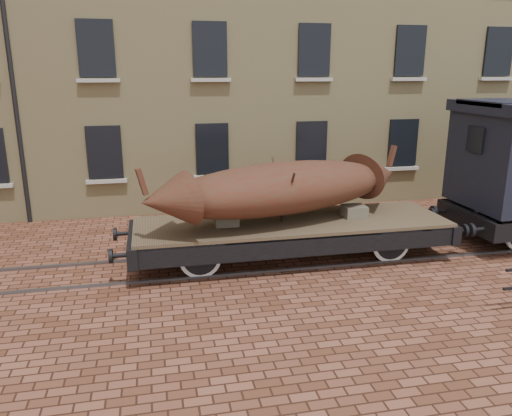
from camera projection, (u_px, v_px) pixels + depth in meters
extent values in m
plane|color=#552D1D|center=(331.00, 256.00, 13.23)|extent=(90.00, 90.00, 0.00)
cube|color=#D3BF7E|center=(323.00, 16.00, 21.37)|extent=(40.00, 10.00, 14.00)
cube|color=black|center=(105.00, 152.00, 16.11)|extent=(1.10, 0.12, 1.70)
cube|color=#B4B1A7|center=(107.00, 181.00, 16.31)|extent=(1.30, 0.18, 0.12)
cube|color=black|center=(212.00, 149.00, 16.81)|extent=(1.10, 0.12, 1.70)
cube|color=#B4B1A7|center=(213.00, 177.00, 17.01)|extent=(1.30, 0.18, 0.12)
cube|color=black|center=(311.00, 145.00, 17.51)|extent=(1.10, 0.12, 1.70)
cube|color=#B4B1A7|center=(311.00, 172.00, 17.71)|extent=(1.30, 0.18, 0.12)
cube|color=black|center=(403.00, 143.00, 18.21)|extent=(1.10, 0.12, 1.70)
cube|color=#B4B1A7|center=(402.00, 168.00, 18.41)|extent=(1.30, 0.18, 0.12)
cube|color=black|center=(487.00, 140.00, 18.91)|extent=(1.10, 0.12, 1.70)
cube|color=#B4B1A7|center=(485.00, 165.00, 19.11)|extent=(1.30, 0.18, 0.12)
cube|color=black|center=(96.00, 48.00, 15.25)|extent=(1.10, 0.12, 1.70)
cube|color=#B4B1A7|center=(99.00, 80.00, 15.45)|extent=(1.30, 0.18, 0.12)
cube|color=black|center=(210.00, 49.00, 15.95)|extent=(1.10, 0.12, 1.70)
cube|color=#B4B1A7|center=(211.00, 80.00, 16.15)|extent=(1.30, 0.18, 0.12)
cube|color=black|center=(314.00, 50.00, 16.65)|extent=(1.10, 0.12, 1.70)
cube|color=#B4B1A7|center=(314.00, 79.00, 16.85)|extent=(1.30, 0.18, 0.12)
cube|color=black|center=(410.00, 51.00, 17.35)|extent=(1.10, 0.12, 1.70)
cube|color=#B4B1A7|center=(409.00, 79.00, 17.55)|extent=(1.30, 0.18, 0.12)
cube|color=black|center=(498.00, 52.00, 18.05)|extent=(1.10, 0.12, 1.70)
cube|color=#B4B1A7|center=(496.00, 79.00, 18.25)|extent=(1.30, 0.18, 0.12)
cube|color=#59595E|center=(341.00, 265.00, 12.54)|extent=(30.00, 0.08, 0.06)
cube|color=#59595E|center=(322.00, 246.00, 13.90)|extent=(30.00, 0.08, 0.06)
cube|color=#41311F|center=(292.00, 223.00, 12.74)|extent=(7.92, 2.32, 0.13)
cube|color=black|center=(304.00, 246.00, 11.79)|extent=(7.92, 0.17, 0.48)
cube|color=black|center=(281.00, 220.00, 13.82)|extent=(7.92, 0.17, 0.48)
cube|color=black|center=(133.00, 243.00, 12.01)|extent=(0.23, 2.43, 0.48)
cylinder|color=black|center=(119.00, 256.00, 11.21)|extent=(0.37, 0.11, 0.11)
cylinder|color=black|center=(111.00, 256.00, 11.17)|extent=(0.08, 0.34, 0.34)
cylinder|color=black|center=(122.00, 234.00, 12.70)|extent=(0.37, 0.11, 0.11)
cylinder|color=black|center=(115.00, 234.00, 12.67)|extent=(0.08, 0.34, 0.34)
cube|color=black|center=(431.00, 223.00, 13.60)|extent=(0.23, 2.43, 0.48)
cylinder|color=black|center=(458.00, 231.00, 12.91)|extent=(0.37, 0.11, 0.11)
cylinder|color=black|center=(464.00, 231.00, 12.95)|extent=(0.08, 0.34, 0.34)
cylinder|color=black|center=(426.00, 214.00, 14.40)|extent=(0.37, 0.11, 0.11)
cylinder|color=black|center=(431.00, 214.00, 14.44)|extent=(0.08, 0.34, 0.34)
cylinder|color=black|center=(197.00, 248.00, 12.38)|extent=(0.11, 2.01, 0.11)
cylinder|color=white|center=(200.00, 258.00, 11.70)|extent=(1.01, 0.07, 1.01)
cylinder|color=black|center=(200.00, 258.00, 11.70)|extent=(0.83, 0.11, 0.83)
cube|color=black|center=(200.00, 250.00, 11.52)|extent=(0.95, 0.08, 0.11)
cylinder|color=white|center=(195.00, 238.00, 13.06)|extent=(1.01, 0.07, 1.01)
cylinder|color=black|center=(195.00, 238.00, 13.06)|extent=(0.83, 0.11, 0.83)
cube|color=black|center=(194.00, 228.00, 13.11)|extent=(0.95, 0.08, 0.11)
cylinder|color=black|center=(379.00, 235.00, 13.35)|extent=(0.11, 2.01, 0.11)
cylinder|color=white|center=(391.00, 243.00, 12.68)|extent=(1.01, 0.07, 1.01)
cylinder|color=black|center=(391.00, 243.00, 12.68)|extent=(0.83, 0.11, 0.83)
cube|color=black|center=(394.00, 236.00, 12.49)|extent=(0.95, 0.08, 0.11)
cylinder|color=white|center=(367.00, 227.00, 14.03)|extent=(1.01, 0.07, 1.01)
cylinder|color=black|center=(367.00, 227.00, 14.03)|extent=(0.83, 0.11, 0.83)
cube|color=black|center=(366.00, 217.00, 14.08)|extent=(0.95, 0.08, 0.11)
cube|color=black|center=(291.00, 238.00, 12.85)|extent=(4.22, 0.06, 0.06)
cube|color=#6F6853|center=(226.00, 219.00, 12.34)|extent=(0.58, 0.53, 0.30)
cube|color=#6F6853|center=(354.00, 211.00, 13.02)|extent=(0.58, 0.53, 0.30)
ellipsoid|color=#4F1F15|center=(282.00, 188.00, 12.44)|extent=(6.68, 3.64, 1.28)
cone|color=#4F1F15|center=(165.00, 200.00, 11.07)|extent=(1.39, 1.46, 1.21)
cube|color=#4F1F15|center=(142.00, 182.00, 10.72)|extent=(0.28, 0.20, 0.61)
cone|color=#4F1F15|center=(377.00, 174.00, 13.78)|extent=(1.39, 1.46, 1.21)
cube|color=#4F1F15|center=(392.00, 156.00, 13.87)|extent=(0.28, 0.20, 0.61)
cylinder|color=#432D23|center=(288.00, 198.00, 11.98)|extent=(0.06, 1.09, 1.50)
cylinder|color=#432D23|center=(277.00, 188.00, 12.96)|extent=(0.06, 1.09, 1.50)
cube|color=black|center=(467.00, 219.00, 13.81)|extent=(0.24, 2.66, 0.50)
cylinder|color=black|center=(471.00, 230.00, 12.87)|extent=(0.09, 0.35, 0.35)
cylinder|color=black|center=(433.00, 212.00, 14.54)|extent=(0.09, 0.35, 0.35)
cylinder|color=black|center=(504.00, 225.00, 14.12)|extent=(0.11, 2.10, 0.11)
cylinder|color=white|center=(488.00, 218.00, 14.79)|extent=(1.06, 0.08, 1.06)
cylinder|color=black|center=(488.00, 218.00, 14.79)|extent=(0.87, 0.11, 0.87)
cube|color=black|center=(476.00, 139.00, 13.21)|extent=(0.09, 0.66, 0.66)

